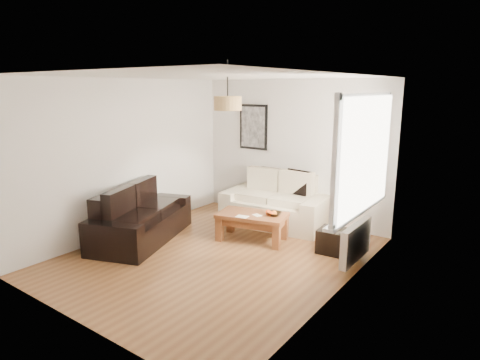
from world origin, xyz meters
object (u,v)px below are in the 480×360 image
Objects in this scene: coffee_table at (252,227)px; ottoman at (340,242)px; sofa_leather at (141,215)px; loveseat_cream at (276,200)px.

ottoman is (1.39, 0.30, -0.04)m from coffee_table.
coffee_table is (1.49, 1.04, -0.19)m from sofa_leather.
loveseat_cream is 2.90× the size of ottoman.
coffee_table is (0.11, -0.92, -0.23)m from loveseat_cream.
ottoman is at bearing -28.39° from loveseat_cream.
loveseat_cream is 0.96m from coffee_table.
loveseat_cream is 2.39m from sofa_leather.
loveseat_cream reaches higher than ottoman.
coffee_table is at bearing -75.14° from sofa_leather.
loveseat_cream reaches higher than coffee_table.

